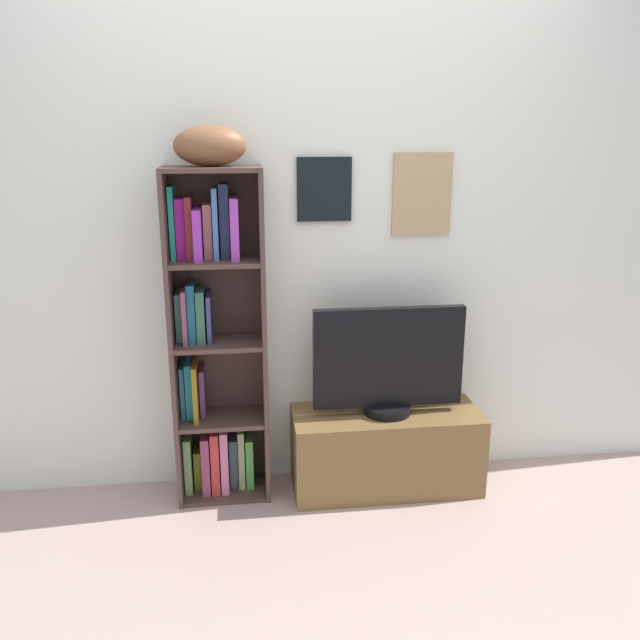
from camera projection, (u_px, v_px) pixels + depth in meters
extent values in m
cube|color=#B19691|center=(343.00, 636.00, 2.25)|extent=(5.20, 5.20, 0.04)
cube|color=white|center=(307.00, 219.00, 2.97)|extent=(4.80, 0.06, 2.53)
cube|color=black|center=(324.00, 189.00, 2.90)|extent=(0.24, 0.02, 0.28)
cube|color=gray|center=(324.00, 189.00, 2.90)|extent=(0.19, 0.01, 0.23)
cube|color=tan|center=(422.00, 194.00, 2.96)|extent=(0.27, 0.02, 0.37)
cube|color=slate|center=(422.00, 194.00, 2.96)|extent=(0.22, 0.01, 0.32)
cube|color=#4C3631|center=(173.00, 342.00, 2.88)|extent=(0.02, 0.26, 1.51)
cube|color=#4C3631|center=(264.00, 339.00, 2.93)|extent=(0.02, 0.26, 1.51)
cube|color=#4C3631|center=(219.00, 332.00, 3.03)|extent=(0.42, 0.01, 1.51)
cube|color=#4C3631|center=(226.00, 489.00, 3.12)|extent=(0.38, 0.25, 0.02)
cube|color=#4C3631|center=(222.00, 418.00, 3.01)|extent=(0.38, 0.25, 0.02)
cube|color=#4C3631|center=(219.00, 343.00, 2.91)|extent=(0.38, 0.25, 0.02)
cube|color=#4C3631|center=(215.00, 261.00, 2.81)|extent=(0.38, 0.25, 0.02)
cube|color=#4C3631|center=(211.00, 169.00, 2.70)|extent=(0.38, 0.25, 0.02)
cube|color=#6B995D|center=(189.00, 460.00, 3.09)|extent=(0.03, 0.17, 0.27)
cube|color=#5F6618|center=(198.00, 466.00, 3.12)|extent=(0.03, 0.14, 0.19)
cube|color=#893757|center=(206.00, 459.00, 3.08)|extent=(0.04, 0.20, 0.29)
cube|color=#BC3132|center=(216.00, 457.00, 3.09)|extent=(0.04, 0.20, 0.30)
cube|color=#C66A93|center=(225.00, 456.00, 3.09)|extent=(0.03, 0.20, 0.31)
cube|color=#3E5162|center=(234.00, 459.00, 3.14)|extent=(0.04, 0.14, 0.24)
cube|color=#8B9A62|center=(241.00, 455.00, 3.12)|extent=(0.03, 0.16, 0.29)
cube|color=#479841|center=(249.00, 458.00, 3.13)|extent=(0.03, 0.16, 0.25)
cube|color=teal|center=(183.00, 390.00, 3.00)|extent=(0.02, 0.15, 0.25)
cube|color=teal|center=(190.00, 388.00, 3.00)|extent=(0.03, 0.15, 0.26)
cube|color=olive|center=(196.00, 389.00, 2.98)|extent=(0.02, 0.20, 0.26)
cube|color=#633368|center=(203.00, 390.00, 3.02)|extent=(0.02, 0.14, 0.22)
cube|color=slate|center=(180.00, 315.00, 2.91)|extent=(0.03, 0.14, 0.22)
cube|color=#85495E|center=(186.00, 314.00, 2.88)|extent=(0.02, 0.20, 0.24)
cube|color=#1D5F7E|center=(192.00, 311.00, 2.89)|extent=(0.03, 0.17, 0.26)
cube|color=#30634B|center=(201.00, 314.00, 2.89)|extent=(0.04, 0.18, 0.23)
cube|color=navy|center=(209.00, 316.00, 2.90)|extent=(0.02, 0.18, 0.21)
cube|color=teal|center=(173.00, 222.00, 2.78)|extent=(0.02, 0.16, 0.31)
cube|color=#BB1CA1|center=(181.00, 228.00, 2.80)|extent=(0.04, 0.14, 0.26)
cube|color=maroon|center=(190.00, 228.00, 2.79)|extent=(0.03, 0.18, 0.27)
cube|color=purple|center=(198.00, 234.00, 2.78)|extent=(0.04, 0.21, 0.22)
cube|color=tan|center=(208.00, 231.00, 2.82)|extent=(0.04, 0.14, 0.23)
cube|color=#4773BA|center=(216.00, 223.00, 2.80)|extent=(0.02, 0.17, 0.30)
cube|color=#242C4D|center=(224.00, 220.00, 2.82)|extent=(0.04, 0.14, 0.32)
cube|color=purple|center=(234.00, 228.00, 2.80)|extent=(0.04, 0.20, 0.26)
ellipsoid|color=brown|center=(210.00, 146.00, 2.68)|extent=(0.31, 0.19, 0.17)
cube|color=brown|center=(386.00, 450.00, 3.11)|extent=(0.88, 0.35, 0.38)
cube|color=brown|center=(394.00, 467.00, 2.95)|extent=(0.80, 0.01, 0.25)
cylinder|color=black|center=(387.00, 409.00, 3.06)|extent=(0.22, 0.22, 0.04)
cube|color=black|center=(389.00, 357.00, 2.99)|extent=(0.69, 0.04, 0.47)
cube|color=#436A9C|center=(389.00, 358.00, 2.97)|extent=(0.65, 0.01, 0.43)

